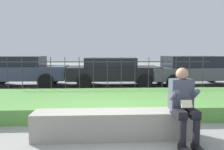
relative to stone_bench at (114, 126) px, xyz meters
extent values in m
plane|color=gray|center=(0.00, 0.00, -0.22)|extent=(60.00, 60.00, 0.00)
cube|color=gray|center=(0.00, 0.00, 0.03)|extent=(2.90, 0.49, 0.49)
cube|color=slate|center=(0.00, 0.00, -0.18)|extent=(2.78, 0.45, 0.08)
cube|color=black|center=(1.06, -0.65, -0.18)|extent=(0.11, 0.26, 0.09)
cylinder|color=black|center=(1.06, -0.59, 0.07)|extent=(0.11, 0.11, 0.40)
cube|color=black|center=(1.06, -0.38, 0.33)|extent=(0.15, 0.42, 0.13)
cube|color=black|center=(1.28, -0.65, -0.18)|extent=(0.11, 0.26, 0.09)
cylinder|color=black|center=(1.28, -0.59, 0.07)|extent=(0.11, 0.11, 0.40)
cube|color=black|center=(1.28, -0.38, 0.33)|extent=(0.15, 0.42, 0.13)
cube|color=#424756|center=(1.17, -0.17, 0.60)|extent=(0.38, 0.24, 0.54)
sphere|color=tan|center=(1.17, -0.19, 0.97)|extent=(0.21, 0.21, 0.21)
cylinder|color=#424756|center=(1.00, -0.33, 0.62)|extent=(0.08, 0.29, 0.24)
cylinder|color=#424756|center=(1.34, -0.33, 0.62)|extent=(0.08, 0.29, 0.24)
cube|color=beige|center=(1.17, -0.43, 0.49)|extent=(0.18, 0.09, 0.13)
cube|color=#569342|center=(0.00, 2.07, -0.05)|extent=(9.40, 2.73, 0.34)
cylinder|color=#332D28|center=(0.00, 3.82, 0.06)|extent=(7.40, 0.03, 0.03)
cylinder|color=#332D28|center=(0.00, 3.82, 1.00)|extent=(7.40, 0.03, 0.03)
cylinder|color=#332D28|center=(-3.46, 3.82, 0.47)|extent=(0.02, 0.02, 1.38)
cylinder|color=#332D28|center=(-2.96, 3.82, 0.47)|extent=(0.02, 0.02, 1.38)
cylinder|color=#332D28|center=(-2.47, 3.82, 0.47)|extent=(0.02, 0.02, 1.38)
cylinder|color=#332D28|center=(-1.98, 3.82, 0.47)|extent=(0.02, 0.02, 1.38)
cylinder|color=#332D28|center=(-1.48, 3.82, 0.47)|extent=(0.02, 0.02, 1.38)
cylinder|color=#332D28|center=(-0.99, 3.82, 0.47)|extent=(0.02, 0.02, 1.38)
cylinder|color=#332D28|center=(-0.50, 3.82, 0.47)|extent=(0.02, 0.02, 1.38)
cylinder|color=#332D28|center=(0.00, 3.82, 0.47)|extent=(0.02, 0.02, 1.38)
cylinder|color=#332D28|center=(0.49, 3.82, 0.47)|extent=(0.02, 0.02, 1.38)
cylinder|color=#332D28|center=(0.98, 3.82, 0.47)|extent=(0.02, 0.02, 1.38)
cylinder|color=#332D28|center=(1.48, 3.82, 0.47)|extent=(0.02, 0.02, 1.38)
cylinder|color=#332D28|center=(1.97, 3.82, 0.47)|extent=(0.02, 0.02, 1.38)
cylinder|color=#332D28|center=(2.46, 3.82, 0.47)|extent=(0.02, 0.02, 1.38)
cylinder|color=#332D28|center=(2.96, 3.82, 0.47)|extent=(0.02, 0.02, 1.38)
cylinder|color=#332D28|center=(3.45, 3.82, 0.47)|extent=(0.02, 0.02, 1.38)
cube|color=black|center=(0.36, 6.15, 0.38)|extent=(4.16, 1.84, 0.59)
cube|color=black|center=(0.19, 6.15, 0.88)|extent=(2.29, 1.61, 0.40)
cylinder|color=black|center=(1.64, 5.25, 0.09)|extent=(0.62, 0.20, 0.62)
cylinder|color=black|center=(1.65, 7.04, 0.09)|extent=(0.62, 0.20, 0.62)
cylinder|color=black|center=(-0.93, 5.26, 0.09)|extent=(0.62, 0.20, 0.62)
cylinder|color=black|center=(-0.93, 7.05, 0.09)|extent=(0.62, 0.20, 0.62)
cube|color=#4C5156|center=(4.14, 6.07, 0.37)|extent=(4.58, 2.08, 0.56)
cube|color=black|center=(3.96, 6.05, 0.90)|extent=(2.57, 1.71, 0.51)
cylinder|color=black|center=(5.44, 7.02, 0.09)|extent=(0.63, 0.25, 0.62)
cylinder|color=black|center=(2.83, 5.11, 0.09)|extent=(0.63, 0.25, 0.62)
cylinder|color=black|center=(2.69, 6.79, 0.09)|extent=(0.63, 0.25, 0.62)
cube|color=#383D56|center=(-3.83, 6.25, 0.41)|extent=(4.11, 1.80, 0.60)
cube|color=black|center=(-4.00, 6.25, 0.93)|extent=(2.26, 1.57, 0.44)
cylinder|color=black|center=(-2.56, 5.40, 0.11)|extent=(0.66, 0.21, 0.65)
cylinder|color=black|center=(-2.58, 7.12, 0.11)|extent=(0.66, 0.21, 0.65)
cylinder|color=black|center=(-5.11, 7.09, 0.11)|extent=(0.66, 0.21, 0.65)
camera|label=1|loc=(-0.23, -3.86, 1.34)|focal=35.00mm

